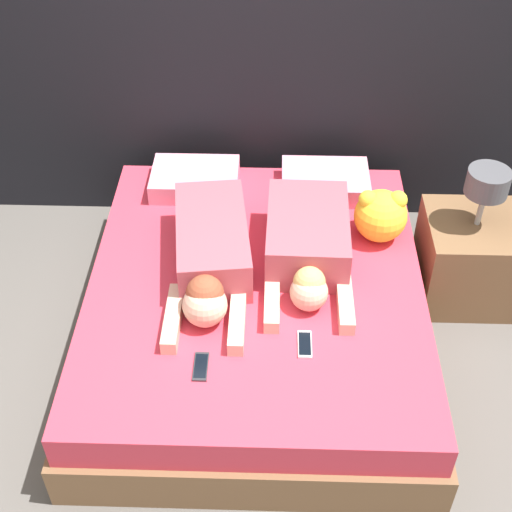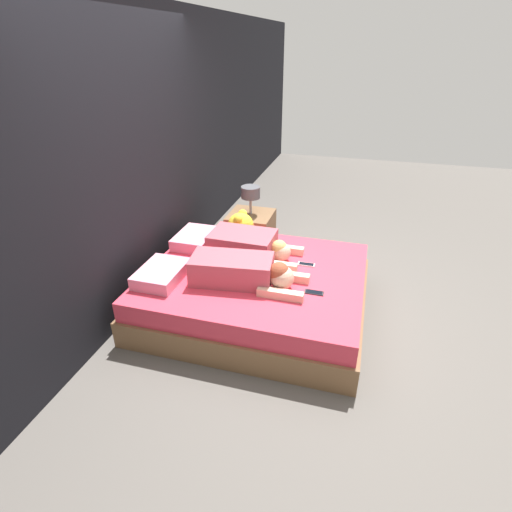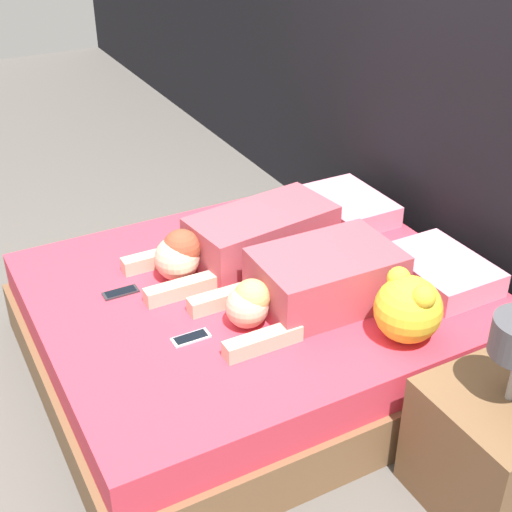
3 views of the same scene
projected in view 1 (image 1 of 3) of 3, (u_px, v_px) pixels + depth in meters
The scene contains 11 objects.
ground_plane at pixel (256, 338), 3.76m from camera, with size 12.00×12.00×0.00m, color #5B5651.
wall_back at pixel (262, 11), 3.75m from camera, with size 12.00×0.06×2.60m.
bed at pixel (256, 310), 3.62m from camera, with size 1.68×1.97×0.43m.
pillow_head_left at pixel (195, 179), 4.01m from camera, with size 0.48×0.35×0.11m.
pillow_head_right at pixel (325, 182), 3.99m from camera, with size 0.48×0.35×0.11m.
person_left at pixel (211, 255), 3.44m from camera, with size 0.43×1.01×0.24m.
person_right at pixel (308, 244), 3.50m from camera, with size 0.41×0.87×0.24m.
cell_phone_left at pixel (201, 366), 3.06m from camera, with size 0.06×0.16×0.01m.
cell_phone_right at pixel (305, 344), 3.16m from camera, with size 0.06×0.16×0.01m.
plush_toy at pixel (381, 215), 3.63m from camera, with size 0.27×0.27×0.29m.
nightstand at pixel (469, 255), 3.85m from camera, with size 0.50×0.50×0.82m.
Camera 1 is at (0.08, -2.53, 2.82)m, focal length 50.00 mm.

